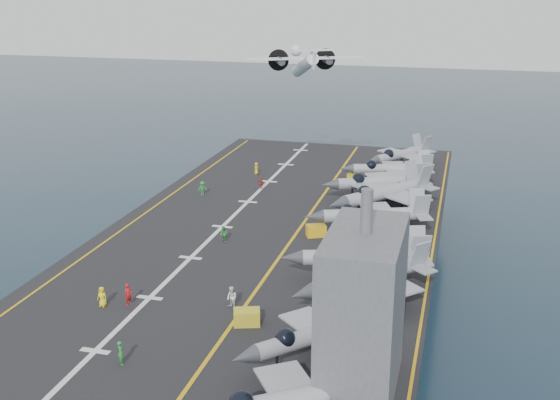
% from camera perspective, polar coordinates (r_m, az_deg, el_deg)
% --- Properties ---
extents(ground, '(500.00, 500.00, 0.00)m').
position_cam_1_polar(ground, '(85.66, -0.70, -9.11)').
color(ground, '#142135').
rests_on(ground, ground).
extents(hull, '(36.00, 90.00, 10.00)m').
position_cam_1_polar(hull, '(83.53, -0.71, -6.04)').
color(hull, '#56595E').
rests_on(hull, ground).
extents(flight_deck, '(38.00, 92.00, 0.40)m').
position_cam_1_polar(flight_deck, '(81.58, -0.73, -2.70)').
color(flight_deck, black).
rests_on(flight_deck, hull).
extents(foul_line, '(0.35, 90.00, 0.02)m').
position_cam_1_polar(foul_line, '(80.80, 1.32, -2.74)').
color(foul_line, gold).
rests_on(foul_line, flight_deck).
extents(landing_centerline, '(0.50, 90.00, 0.02)m').
position_cam_1_polar(landing_centerline, '(83.24, -4.71, -2.17)').
color(landing_centerline, silver).
rests_on(landing_centerline, flight_deck).
extents(deck_edge_port, '(0.25, 90.00, 0.02)m').
position_cam_1_polar(deck_edge_port, '(87.40, -11.52, -1.51)').
color(deck_edge_port, gold).
rests_on(deck_edge_port, flight_deck).
extents(deck_edge_stbd, '(0.25, 90.00, 0.02)m').
position_cam_1_polar(deck_edge_stbd, '(78.85, 12.36, -3.69)').
color(deck_edge_stbd, gold).
rests_on(deck_edge_stbd, flight_deck).
extents(island_superstructure, '(5.00, 10.00, 15.00)m').
position_cam_1_polar(island_superstructure, '(48.61, 6.79, -7.61)').
color(island_superstructure, '#56595E').
rests_on(island_superstructure, flight_deck).
extents(fighter_jet_0, '(16.44, 15.26, 4.75)m').
position_cam_1_polar(fighter_jet_0, '(46.66, 0.58, -15.87)').
color(fighter_jet_0, '#8B939B').
rests_on(fighter_jet_0, flight_deck).
extents(fighter_jet_1, '(15.19, 15.43, 4.51)m').
position_cam_1_polar(fighter_jet_1, '(54.55, 3.03, -10.71)').
color(fighter_jet_1, gray).
rests_on(fighter_jet_1, flight_deck).
extents(fighter_jet_2, '(16.96, 17.18, 5.03)m').
position_cam_1_polar(fighter_jet_2, '(64.13, 7.14, -6.06)').
color(fighter_jet_2, '#9099A0').
rests_on(fighter_jet_2, flight_deck).
extents(fighter_jet_3, '(16.59, 13.42, 5.00)m').
position_cam_1_polar(fighter_jet_3, '(68.49, 6.88, -4.48)').
color(fighter_jet_3, '#8D959B').
rests_on(fighter_jet_3, flight_deck).
extents(fighter_jet_4, '(16.67, 13.88, 4.95)m').
position_cam_1_polar(fighter_jet_4, '(80.63, 7.71, -1.09)').
color(fighter_jet_4, '#929AA1').
rests_on(fighter_jet_4, flight_deck).
extents(fighter_jet_5, '(18.41, 19.25, 5.58)m').
position_cam_1_polar(fighter_jet_5, '(88.03, 8.57, 0.69)').
color(fighter_jet_5, '#9AA2AA').
rests_on(fighter_jet_5, flight_deck).
extents(fighter_jet_6, '(17.15, 14.92, 5.00)m').
position_cam_1_polar(fighter_jet_6, '(93.69, 8.26, 1.56)').
color(fighter_jet_6, '#A0A8B2').
rests_on(fighter_jet_6, flight_deck).
extents(fighter_jet_7, '(15.01, 11.95, 4.57)m').
position_cam_1_polar(fighter_jet_7, '(101.24, 9.07, 2.61)').
color(fighter_jet_7, '#969FA6').
rests_on(fighter_jet_7, flight_deck).
extents(fighter_jet_8, '(14.79, 15.78, 4.56)m').
position_cam_1_polar(fighter_jet_8, '(109.78, 9.85, 3.74)').
color(fighter_jet_8, '#99A2A9').
rests_on(fighter_jet_8, flight_deck).
extents(tow_cart_a, '(2.55, 2.05, 1.33)m').
position_cam_1_polar(tow_cart_a, '(60.29, -2.71, -9.49)').
color(tow_cart_a, gold).
rests_on(tow_cart_a, flight_deck).
extents(tow_cart_b, '(2.56, 2.19, 1.30)m').
position_cam_1_polar(tow_cart_b, '(79.96, 2.96, -2.50)').
color(tow_cart_b, gold).
rests_on(tow_cart_b, flight_deck).
extents(tow_cart_c, '(2.34, 1.91, 1.21)m').
position_cam_1_polar(tow_cart_c, '(101.56, 6.12, 1.79)').
color(tow_cart_c, gold).
rests_on(tow_cart_c, flight_deck).
extents(crew_0, '(1.16, 0.81, 1.86)m').
position_cam_1_polar(crew_0, '(65.17, -14.26, -7.62)').
color(crew_0, yellow).
rests_on(crew_0, flight_deck).
extents(crew_1, '(1.34, 1.48, 2.06)m').
position_cam_1_polar(crew_1, '(64.81, -12.22, -7.52)').
color(crew_1, '#B21919').
rests_on(crew_1, flight_deck).
extents(crew_2, '(1.27, 1.27, 1.80)m').
position_cam_1_polar(crew_2, '(78.33, -4.61, -2.78)').
color(crew_2, green).
rests_on(crew_2, flight_deck).
extents(crew_3, '(1.38, 1.34, 1.93)m').
position_cam_1_polar(crew_3, '(95.29, -6.33, 0.95)').
color(crew_3, '#268C33').
rests_on(crew_3, flight_deck).
extents(crew_4, '(1.17, 0.94, 1.70)m').
position_cam_1_polar(crew_4, '(97.54, -1.55, 1.37)').
color(crew_4, '#AB2A23').
rests_on(crew_4, flight_deck).
extents(crew_5, '(0.77, 1.11, 1.78)m').
position_cam_1_polar(crew_5, '(105.06, -1.93, 2.58)').
color(crew_5, yellow).
rests_on(crew_5, flight_deck).
extents(crew_6, '(1.36, 1.39, 1.95)m').
position_cam_1_polar(crew_6, '(55.73, -12.83, -12.01)').
color(crew_6, '#268C33').
rests_on(crew_6, flight_deck).
extents(crew_7, '(1.47, 1.34, 2.05)m').
position_cam_1_polar(crew_7, '(62.95, -3.94, -7.92)').
color(crew_7, white).
rests_on(crew_7, flight_deck).
extents(transport_plane, '(25.79, 22.53, 5.10)m').
position_cam_1_polar(transport_plane, '(129.95, 2.02, 10.88)').
color(transport_plane, silver).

